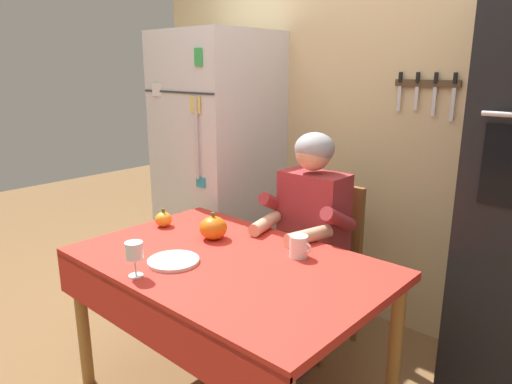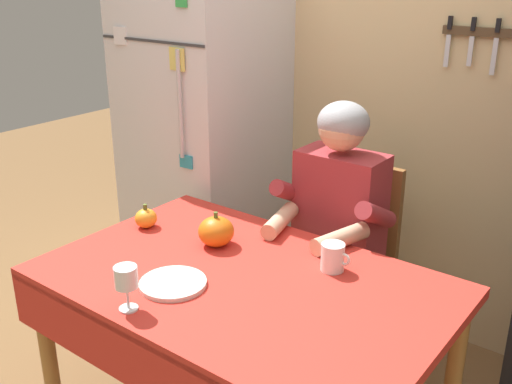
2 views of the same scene
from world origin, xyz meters
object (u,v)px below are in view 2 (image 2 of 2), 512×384
at_px(serving_tray, 173,283).
at_px(seated_person, 331,224).
at_px(coffee_mug, 333,257).
at_px(wine_glass, 126,279).
at_px(dining_table, 239,301).
at_px(pumpkin_large, 146,218).
at_px(chair_behind_person, 350,256).
at_px(pumpkin_medium, 216,231).
at_px(refrigerator, 204,134).

bearing_deg(serving_tray, seated_person, 78.32).
relative_size(coffee_mug, wine_glass, 0.74).
bearing_deg(coffee_mug, dining_table, -130.18).
bearing_deg(wine_glass, serving_tray, 88.32).
bearing_deg(pumpkin_large, seated_person, 40.24).
xyz_separation_m(chair_behind_person, seated_person, (-0.00, -0.19, 0.23)).
bearing_deg(dining_table, coffee_mug, 49.82).
bearing_deg(chair_behind_person, coffee_mug, -68.45).
bearing_deg(pumpkin_medium, coffee_mug, 12.28).
height_order(seated_person, pumpkin_large, seated_person).
bearing_deg(pumpkin_large, pumpkin_medium, 8.12).
distance_m(pumpkin_large, pumpkin_medium, 0.34).
bearing_deg(wine_glass, dining_table, 65.92).
xyz_separation_m(dining_table, pumpkin_medium, (-0.24, 0.16, 0.14)).
distance_m(coffee_mug, pumpkin_medium, 0.47).
bearing_deg(serving_tray, chair_behind_person, 80.58).
bearing_deg(refrigerator, wine_glass, -57.33).
bearing_deg(seated_person, pumpkin_medium, -118.81).
bearing_deg(pumpkin_medium, dining_table, -33.63).
bearing_deg(chair_behind_person, dining_table, -90.47).
xyz_separation_m(chair_behind_person, pumpkin_medium, (-0.24, -0.63, 0.29)).
height_order(seated_person, serving_tray, seated_person).
xyz_separation_m(dining_table, seated_person, (0.01, 0.60, 0.08)).
distance_m(dining_table, chair_behind_person, 0.81).
height_order(coffee_mug, serving_tray, coffee_mug).
xyz_separation_m(refrigerator, serving_tray, (0.80, -1.05, -0.15)).
height_order(coffee_mug, pumpkin_large, same).
bearing_deg(dining_table, chair_behind_person, 89.53).
relative_size(coffee_mug, pumpkin_medium, 0.81).
height_order(dining_table, wine_glass, wine_glass).
distance_m(pumpkin_medium, serving_tray, 0.34).
bearing_deg(seated_person, serving_tray, -101.68).
relative_size(chair_behind_person, wine_glass, 6.23).
bearing_deg(refrigerator, chair_behind_person, -5.41).
xyz_separation_m(refrigerator, seated_person, (0.96, -0.28, -0.16)).
relative_size(chair_behind_person, seated_person, 0.75).
xyz_separation_m(pumpkin_medium, serving_tray, (0.09, -0.32, -0.05)).
bearing_deg(pumpkin_medium, seated_person, 61.19).
relative_size(seated_person, coffee_mug, 11.21).
bearing_deg(coffee_mug, chair_behind_person, 111.55).
bearing_deg(chair_behind_person, pumpkin_medium, -111.11).
relative_size(pumpkin_large, serving_tray, 0.44).
relative_size(dining_table, pumpkin_large, 13.91).
relative_size(dining_table, pumpkin_medium, 10.17).
xyz_separation_m(seated_person, serving_tray, (-0.16, -0.77, 0.01)).
height_order(coffee_mug, wine_glass, wine_glass).
distance_m(chair_behind_person, wine_glass, 1.20).
xyz_separation_m(chair_behind_person, serving_tray, (-0.16, -0.96, 0.24)).
height_order(chair_behind_person, coffee_mug, chair_behind_person).
distance_m(refrigerator, pumpkin_large, 0.87).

